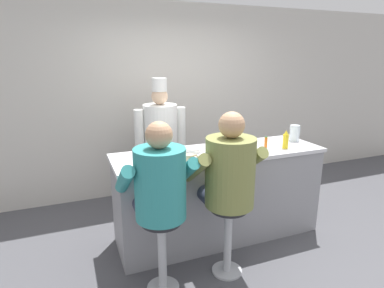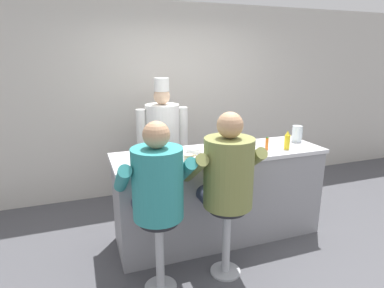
% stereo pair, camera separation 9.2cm
% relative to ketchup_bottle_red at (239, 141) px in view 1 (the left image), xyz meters
% --- Properties ---
extents(ground_plane, '(20.00, 20.00, 0.00)m').
position_rel_ketchup_bottle_red_xyz_m(ground_plane, '(-0.18, -0.27, -1.10)').
color(ground_plane, '#4C4C51').
extents(wall_back, '(10.00, 0.06, 2.70)m').
position_rel_ketchup_bottle_red_xyz_m(wall_back, '(-0.18, 1.63, 0.25)').
color(wall_back, beige).
rests_on(wall_back, ground_plane).
extents(diner_counter, '(2.27, 0.68, 1.00)m').
position_rel_ketchup_bottle_red_xyz_m(diner_counter, '(-0.18, 0.07, -0.60)').
color(diner_counter, gray).
rests_on(diner_counter, ground_plane).
extents(ketchup_bottle_red, '(0.06, 0.06, 0.23)m').
position_rel_ketchup_bottle_red_xyz_m(ketchup_bottle_red, '(0.00, 0.00, 0.00)').
color(ketchup_bottle_red, red).
rests_on(ketchup_bottle_red, diner_counter).
extents(mustard_bottle_yellow, '(0.06, 0.06, 0.20)m').
position_rel_ketchup_bottle_red_xyz_m(mustard_bottle_yellow, '(0.53, -0.09, -0.01)').
color(mustard_bottle_yellow, yellow).
rests_on(mustard_bottle_yellow, diner_counter).
extents(hot_sauce_bottle_orange, '(0.03, 0.03, 0.14)m').
position_rel_ketchup_bottle_red_xyz_m(hot_sauce_bottle_orange, '(0.31, -0.05, -0.04)').
color(hot_sauce_bottle_orange, orange).
rests_on(hot_sauce_bottle_orange, diner_counter).
extents(water_pitcher_clear, '(0.13, 0.12, 0.19)m').
position_rel_ketchup_bottle_red_xyz_m(water_pitcher_clear, '(0.84, 0.14, -0.01)').
color(water_pitcher_clear, silver).
rests_on(water_pitcher_clear, diner_counter).
extents(breakfast_plate, '(0.28, 0.28, 0.05)m').
position_rel_ketchup_bottle_red_xyz_m(breakfast_plate, '(-1.02, -0.16, -0.09)').
color(breakfast_plate, white).
rests_on(breakfast_plate, diner_counter).
extents(cereal_bowl, '(0.16, 0.16, 0.05)m').
position_rel_ketchup_bottle_red_xyz_m(cereal_bowl, '(-0.46, 0.14, -0.08)').
color(cereal_bowl, white).
rests_on(cereal_bowl, diner_counter).
extents(coffee_mug_blue, '(0.13, 0.08, 0.08)m').
position_rel_ketchup_bottle_red_xyz_m(coffee_mug_blue, '(0.14, 0.03, -0.07)').
color(coffee_mug_blue, '#4C7AB2').
rests_on(coffee_mug_blue, diner_counter).
extents(coffee_mug_tan, '(0.14, 0.09, 0.08)m').
position_rel_ketchup_bottle_red_xyz_m(coffee_mug_tan, '(-0.62, -0.18, -0.06)').
color(coffee_mug_tan, beige).
rests_on(coffee_mug_tan, diner_counter).
extents(diner_seated_teal, '(0.63, 0.62, 1.49)m').
position_rel_ketchup_bottle_red_xyz_m(diner_seated_teal, '(-1.01, -0.51, -0.16)').
color(diner_seated_teal, '#B2B5BA').
rests_on(diner_seated_teal, ground_plane).
extents(diner_seated_olive, '(0.66, 0.65, 1.53)m').
position_rel_ketchup_bottle_red_xyz_m(diner_seated_olive, '(-0.39, -0.51, -0.15)').
color(diner_seated_olive, '#B2B5BA').
rests_on(diner_seated_olive, ground_plane).
extents(cook_in_whites_near, '(0.67, 0.43, 1.72)m').
position_rel_ketchup_bottle_red_xyz_m(cook_in_whites_near, '(-0.56, 1.00, -0.16)').
color(cook_in_whites_near, '#232328').
rests_on(cook_in_whites_near, ground_plane).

